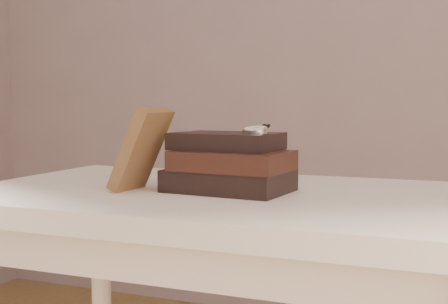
% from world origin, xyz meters
% --- Properties ---
extents(table, '(1.00, 0.60, 0.75)m').
position_xyz_m(table, '(0.00, 0.35, 0.66)').
color(table, beige).
rests_on(table, ground).
extents(book_stack, '(0.24, 0.18, 0.11)m').
position_xyz_m(book_stack, '(0.02, 0.34, 0.80)').
color(book_stack, black).
rests_on(book_stack, table).
extents(journal, '(0.10, 0.11, 0.16)m').
position_xyz_m(journal, '(-0.14, 0.29, 0.83)').
color(journal, '#48301B').
rests_on(journal, table).
extents(pocket_watch, '(0.05, 0.15, 0.02)m').
position_xyz_m(pocket_watch, '(0.07, 0.33, 0.87)').
color(pocket_watch, silver).
rests_on(pocket_watch, book_stack).
extents(eyeglasses, '(0.10, 0.12, 0.04)m').
position_xyz_m(eyeglasses, '(-0.06, 0.42, 0.81)').
color(eyeglasses, silver).
rests_on(eyeglasses, book_stack).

